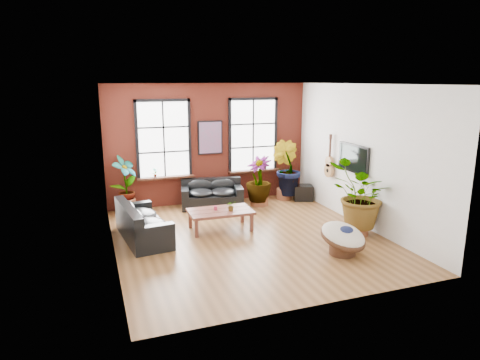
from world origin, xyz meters
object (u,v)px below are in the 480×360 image
object	(u,v)px
sofa_left	(141,224)
coffee_table	(220,212)
sofa_back	(212,194)
papasan_chair	(343,237)

from	to	relation	value
sofa_left	coffee_table	world-z (taller)	sofa_left
coffee_table	sofa_left	bearing A→B (deg)	-178.77
sofa_back	sofa_left	world-z (taller)	sofa_left
coffee_table	papasan_chair	distance (m)	3.05
sofa_left	coffee_table	bearing A→B (deg)	-96.90
sofa_left	papasan_chair	world-z (taller)	sofa_left
sofa_back	papasan_chair	bearing A→B (deg)	-57.61
sofa_left	papasan_chair	xyz separation A→B (m)	(3.89, -2.32, -0.00)
sofa_left	papasan_chair	size ratio (longest dim) A/B	1.70
sofa_back	sofa_left	xyz separation A→B (m)	(-2.25, -1.96, 0.01)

